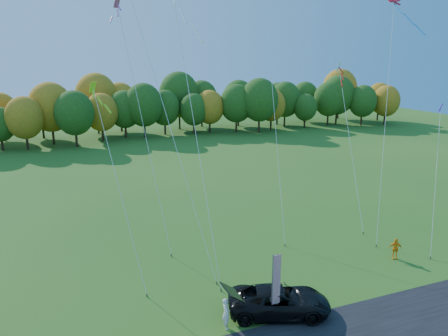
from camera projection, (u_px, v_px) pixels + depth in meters
name	position (u px, v px, depth m)	size (l,w,h in m)	color
ground	(264.00, 314.00, 24.46)	(160.00, 160.00, 0.00)	#245917
tree_line	(117.00, 141.00, 73.88)	(116.00, 12.00, 10.00)	#1E4711
black_suv	(279.00, 301.00, 24.27)	(2.62, 5.68, 1.58)	black
person_tailgate_a	(226.00, 313.00, 22.99)	(0.63, 0.41, 1.72)	silver
person_tailgate_b	(275.00, 303.00, 23.78)	(0.92, 0.71, 1.88)	gray
person_east	(395.00, 249.00, 30.87)	(0.91, 0.38, 1.55)	orange
feather_flag	(276.00, 281.00, 23.11)	(0.53, 0.11, 4.03)	#999999
kite_delta_blue	(160.00, 95.00, 28.02)	(5.52, 10.04, 23.96)	#4C3F33
kite_parafoil_orange	(269.00, 43.00, 35.98)	(5.09, 14.10, 30.38)	#4C3F33
kite_delta_red	(192.00, 105.00, 27.86)	(2.22, 8.62, 19.70)	#4C3F33
kite_parafoil_rainbow	(386.00, 116.00, 34.82)	(7.34, 7.54, 18.97)	#4C3F33
kite_diamond_yellow	(119.00, 188.00, 26.32)	(2.38, 5.11, 12.80)	#4C3F33
kite_diamond_white	(350.00, 144.00, 37.07)	(2.41, 7.68, 13.96)	#4C3F33
kite_diamond_pink	(144.00, 128.00, 31.32)	(2.57, 6.23, 18.37)	#4C3F33
kite_diamond_blue_low	(436.00, 178.00, 32.60)	(5.00, 5.25, 10.72)	#4C3F33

